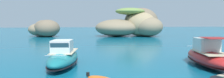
{
  "coord_description": "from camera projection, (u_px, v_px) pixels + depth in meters",
  "views": [
    {
      "loc": [
        -5.67,
        -13.72,
        4.69
      ],
      "look_at": [
        0.88,
        18.08,
        2.23
      ],
      "focal_mm": 35.22,
      "sensor_mm": 36.0,
      "label": 1
    }
  ],
  "objects": [
    {
      "name": "motorboat_teal",
      "position": [
        63.0,
        57.0,
        23.71
      ],
      "size": [
        4.47,
        9.99,
        2.84
      ],
      "color": "#19727A",
      "rests_on": "ground"
    },
    {
      "name": "motorboat_red",
      "position": [
        207.0,
        56.0,
        23.79
      ],
      "size": [
        5.38,
        10.52,
        3.16
      ],
      "color": "red",
      "rests_on": "ground"
    },
    {
      "name": "islet_small",
      "position": [
        45.0,
        29.0,
        72.54
      ],
      "size": [
        11.26,
        13.58,
        5.56
      ],
      "color": "#84755B",
      "rests_on": "ground"
    },
    {
      "name": "islet_large",
      "position": [
        135.0,
        24.0,
        75.26
      ],
      "size": [
        25.46,
        20.41,
        9.86
      ],
      "color": "#84755B",
      "rests_on": "ground"
    }
  ]
}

